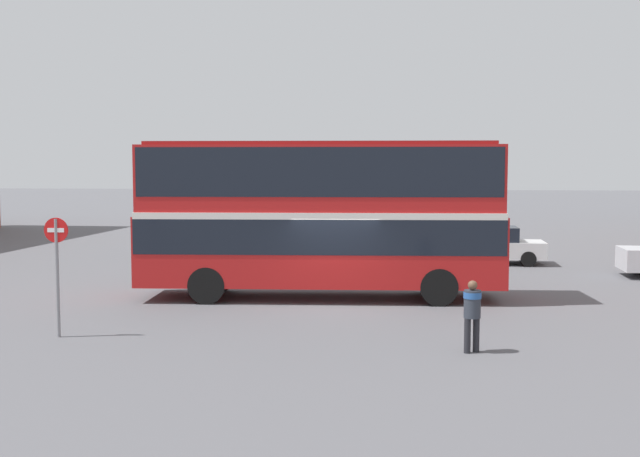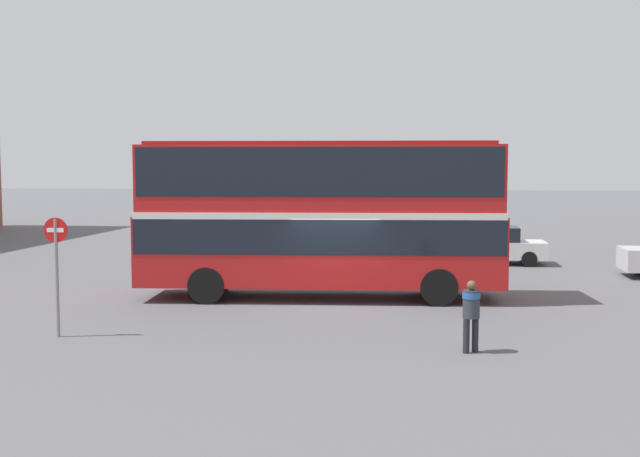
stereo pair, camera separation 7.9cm
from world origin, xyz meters
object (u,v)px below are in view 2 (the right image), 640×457
Objects in this scene: pedestrian_foreground at (471,309)px; parked_car_kerb_far at (210,235)px; no_entry_sign at (56,259)px; double_decker_bus at (320,209)px; parked_car_kerb_near at (495,245)px.

pedestrian_foreground is 0.33× the size of parked_car_kerb_far.
parked_car_kerb_far is 17.70m from no_entry_sign.
no_entry_sign is at bearing -72.05° from parked_car_kerb_far.
parked_car_kerb_far is at bearing 94.17° from no_entry_sign.
pedestrian_foreground is at bearing -61.75° from double_decker_bus.
double_decker_bus is 13.54m from parked_car_kerb_far.
no_entry_sign is (-11.53, -15.10, 1.07)m from parked_car_kerb_near.
parked_car_kerb_near is at bearing -41.53° from pedestrian_foreground.
parked_car_kerb_near is 13.07m from parked_car_kerb_far.
double_decker_bus is at bearing 48.00° from no_entry_sign.
no_entry_sign is at bearing -126.41° from parked_car_kerb_near.
parked_car_kerb_far reaches higher than pedestrian_foreground.
pedestrian_foreground is at bearing -45.32° from parked_car_kerb_far.
parked_car_kerb_far is at bearing 169.83° from parked_car_kerb_near.
no_entry_sign is (-9.44, 0.30, 0.88)m from pedestrian_foreground.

